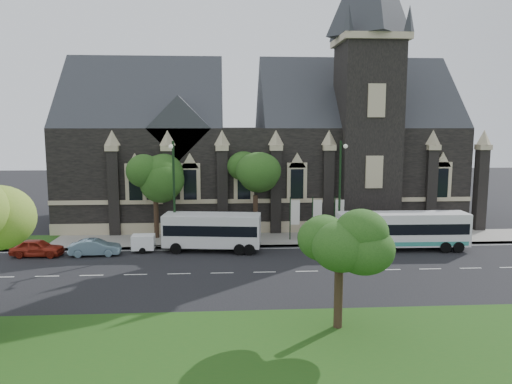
{
  "coord_description": "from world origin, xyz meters",
  "views": [
    {
      "loc": [
        0.34,
        -32.64,
        10.3
      ],
      "look_at": [
        2.77,
        6.0,
        4.88
      ],
      "focal_mm": 33.68,
      "sensor_mm": 36.0,
      "label": 1
    }
  ],
  "objects": [
    {
      "name": "ground",
      "position": [
        0.0,
        0.0,
        0.0
      ],
      "size": [
        160.0,
        160.0,
        0.0
      ],
      "primitive_type": "plane",
      "color": "black",
      "rests_on": "ground"
    },
    {
      "name": "tree_park_east",
      "position": [
        6.18,
        -9.32,
        4.62
      ],
      "size": [
        3.4,
        3.4,
        6.28
      ],
      "color": "black",
      "rests_on": "ground"
    },
    {
      "name": "banner_flag_left",
      "position": [
        6.29,
        9.0,
        2.38
      ],
      "size": [
        0.9,
        0.1,
        4.0
      ],
      "color": "black",
      "rests_on": "ground"
    },
    {
      "name": "banner_flag_right",
      "position": [
        10.29,
        9.0,
        2.38
      ],
      "size": [
        0.9,
        0.1,
        4.0
      ],
      "color": "black",
      "rests_on": "ground"
    },
    {
      "name": "tour_coach",
      "position": [
        14.91,
        5.41,
        1.71
      ],
      "size": [
        10.74,
        2.68,
        3.12
      ],
      "rotation": [
        0.0,
        0.0,
        -0.02
      ],
      "color": "white",
      "rests_on": "ground"
    },
    {
      "name": "street_lamp_near",
      "position": [
        10.0,
        7.09,
        5.11
      ],
      "size": [
        0.36,
        1.88,
        9.0
      ],
      "color": "black",
      "rests_on": "ground"
    },
    {
      "name": "car_far_red",
      "position": [
        -14.61,
        5.27,
        0.69
      ],
      "size": [
        4.14,
        1.87,
        1.38
      ],
      "primitive_type": "imported",
      "rotation": [
        0.0,
        0.0,
        1.51
      ],
      "color": "maroon",
      "rests_on": "ground"
    },
    {
      "name": "tree_walk_left",
      "position": [
        -5.8,
        10.7,
        5.73
      ],
      "size": [
        3.91,
        3.91,
        7.64
      ],
      "color": "black",
      "rests_on": "ground"
    },
    {
      "name": "banner_flag_center",
      "position": [
        8.29,
        9.0,
        2.38
      ],
      "size": [
        0.9,
        0.1,
        4.0
      ],
      "color": "black",
      "rests_on": "ground"
    },
    {
      "name": "sedan",
      "position": [
        -10.11,
        5.23,
        0.65
      ],
      "size": [
        4.02,
        1.58,
        1.3
      ],
      "primitive_type": "imported",
      "rotation": [
        0.0,
        0.0,
        1.62
      ],
      "color": "#7596A9",
      "rests_on": "ground"
    },
    {
      "name": "box_trailer",
      "position": [
        -6.46,
        6.14,
        0.79
      ],
      "size": [
        2.63,
        1.54,
        1.39
      ],
      "rotation": [
        0.0,
        0.0,
        0.03
      ],
      "color": "white",
      "rests_on": "ground"
    },
    {
      "name": "tree_walk_right",
      "position": [
        3.21,
        10.71,
        5.82
      ],
      "size": [
        4.08,
        4.08,
        7.8
      ],
      "color": "black",
      "rests_on": "ground"
    },
    {
      "name": "sidewalk",
      "position": [
        0.0,
        9.5,
        0.07
      ],
      "size": [
        80.0,
        5.0,
        0.15
      ],
      "primitive_type": "cube",
      "color": "gray",
      "rests_on": "ground"
    },
    {
      "name": "museum",
      "position": [
        5.12,
        18.78,
        8.17
      ],
      "size": [
        40.0,
        17.7,
        29.9
      ],
      "color": "black",
      "rests_on": "ground"
    },
    {
      "name": "shuttle_bus",
      "position": [
        -0.83,
        6.16,
        1.76
      ],
      "size": [
        8.15,
        3.6,
        3.05
      ],
      "rotation": [
        0.0,
        0.0,
        -0.13
      ],
      "color": "silver",
      "rests_on": "ground"
    },
    {
      "name": "street_lamp_mid",
      "position": [
        -4.0,
        7.09,
        5.11
      ],
      "size": [
        0.36,
        1.88,
        9.0
      ],
      "color": "black",
      "rests_on": "ground"
    }
  ]
}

